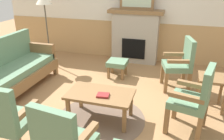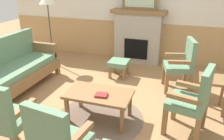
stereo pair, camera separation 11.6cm
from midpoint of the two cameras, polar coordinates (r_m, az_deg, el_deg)
ground_plane at (r=3.79m, az=-0.81°, el=-9.67°), size 14.00×14.00×0.00m
wall_back at (r=5.76m, az=7.95°, el=15.35°), size 7.20×0.14×2.70m
fireplace at (r=5.64m, az=7.10°, el=8.42°), size 1.30×0.44×1.28m
couch at (r=4.61m, az=-22.22°, el=0.24°), size 0.70×1.80×0.98m
coffee_table at (r=3.36m, az=-2.29°, el=-6.55°), size 0.96×0.56×0.44m
round_rug at (r=3.56m, az=-2.20°, el=-11.93°), size 1.35×1.35×0.01m
book_on_table at (r=3.24m, az=-1.66°, el=-6.30°), size 0.19×0.16×0.03m
footstool at (r=4.82m, az=2.43°, el=1.50°), size 0.40×0.40×0.36m
armchair_near_fireplace at (r=3.18m, az=20.71°, el=-6.76°), size 0.58×0.58×0.98m
armchair_by_window_left at (r=4.40m, az=17.90°, el=1.78°), size 0.58×0.58×0.98m
armchair_front_center at (r=2.90m, az=-24.33°, el=-10.44°), size 0.49×0.49×0.98m
side_table at (r=3.93m, az=24.79°, el=-3.43°), size 0.44×0.44×0.55m
floor_lamp_by_couch at (r=5.49m, az=-15.30°, el=15.92°), size 0.36×0.36×1.68m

